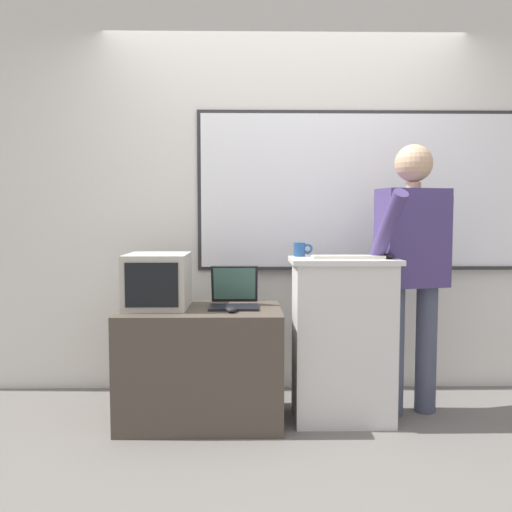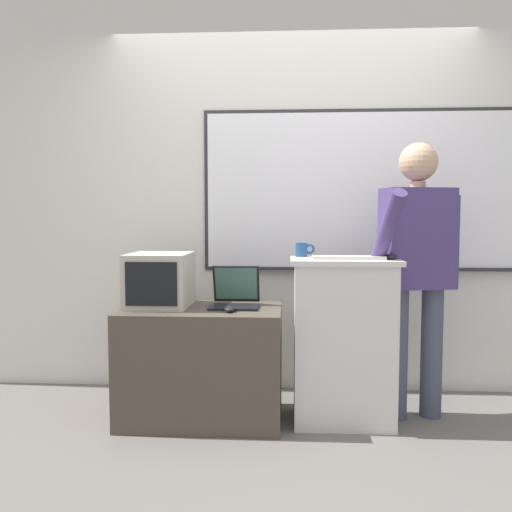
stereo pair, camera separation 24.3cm
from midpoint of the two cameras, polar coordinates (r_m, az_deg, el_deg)
name	(u,v)px [view 1 (the left image)]	position (r m, az deg, el deg)	size (l,w,h in m)	color
ground_plane	(297,450)	(3.03, 1.93, -19.77)	(30.00, 30.00, 0.00)	slate
back_wall	(288,188)	(3.88, 1.56, 7.20)	(6.40, 0.17, 2.87)	silver
lectern_podium	(343,339)	(3.31, 7.01, -8.69)	(0.63, 0.41, 0.98)	silver
side_desk	(202,365)	(3.34, -7.88, -11.28)	(0.96, 0.58, 0.68)	#4C4238
person_presenter	(412,259)	(3.42, 14.18, -0.35)	(0.58, 0.59, 1.67)	#474C60
laptop	(234,294)	(3.31, -4.42, -4.06)	(0.29, 0.30, 0.25)	black
wireless_keyboard	(348,257)	(3.19, 7.54, -0.12)	(0.42, 0.11, 0.02)	beige
computer_mouse_by_laptop	(231,309)	(3.12, -4.87, -5.64)	(0.06, 0.10, 0.03)	black
computer_mouse_by_keyboard	(389,256)	(3.23, 11.76, 0.01)	(0.06, 0.10, 0.03)	black
crt_monitor	(158,281)	(3.34, -12.37, -2.55)	(0.37, 0.43, 0.32)	#BCB7A8
coffee_mug	(300,249)	(3.35, 2.63, 0.69)	(0.12, 0.07, 0.09)	#234C84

